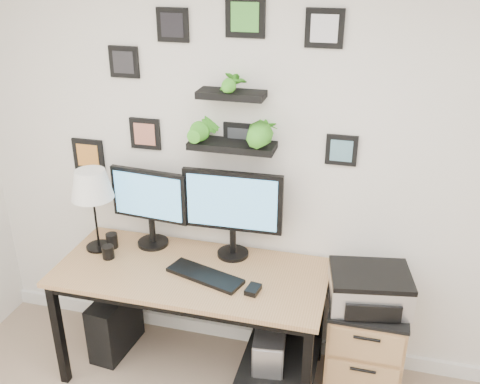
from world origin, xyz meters
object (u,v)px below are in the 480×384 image
(mug, at_px, (108,252))
(file_cabinet, at_px, (364,346))
(desk, at_px, (199,285))
(table_lamp, at_px, (92,186))
(printer, at_px, (369,288))
(pc_tower_black, at_px, (115,323))
(monitor_right, at_px, (232,207))
(monitor_left, at_px, (150,202))
(pc_tower_grey, at_px, (270,353))

(mug, relative_size, file_cabinet, 0.12)
(desk, relative_size, mug, 19.52)
(desk, distance_m, table_lamp, 0.88)
(printer, bearing_deg, pc_tower_black, 179.84)
(monitor_right, xyz_separation_m, printer, (0.83, -0.17, -0.31))
(pc_tower_black, bearing_deg, table_lamp, 154.42)
(monitor_left, height_order, table_lamp, table_lamp)
(monitor_right, distance_m, table_lamp, 0.86)
(mug, distance_m, printer, 1.56)
(monitor_left, relative_size, monitor_right, 0.85)
(desk, height_order, pc_tower_grey, desk)
(monitor_left, xyz_separation_m, monitor_right, (0.53, 0.00, 0.03))
(mug, relative_size, printer, 0.17)
(monitor_left, height_order, mug, monitor_left)
(mug, bearing_deg, file_cabinet, 3.20)
(monitor_left, relative_size, table_lamp, 0.97)
(desk, xyz_separation_m, pc_tower_grey, (0.45, -0.00, -0.42))
(file_cabinet, relative_size, printer, 1.39)
(desk, distance_m, monitor_right, 0.52)
(desk, distance_m, printer, 1.00)
(monitor_left, relative_size, printer, 1.06)
(pc_tower_black, distance_m, pc_tower_grey, 1.06)
(monitor_left, distance_m, monitor_right, 0.53)
(monitor_left, distance_m, pc_tower_grey, 1.19)
(desk, relative_size, pc_tower_grey, 3.72)
(mug, relative_size, pc_tower_grey, 0.19)
(table_lamp, relative_size, pc_tower_black, 1.29)
(monitor_left, relative_size, file_cabinet, 0.77)
(table_lamp, xyz_separation_m, printer, (1.68, -0.05, -0.40))
(desk, bearing_deg, monitor_left, 153.00)
(desk, bearing_deg, mug, -177.01)
(pc_tower_black, distance_m, printer, 1.70)
(monitor_left, height_order, monitor_right, monitor_right)
(table_lamp, xyz_separation_m, mug, (0.12, -0.10, -0.38))
(mug, height_order, printer, printer)
(mug, bearing_deg, monitor_right, 16.79)
(monitor_left, xyz_separation_m, printer, (1.36, -0.17, -0.28))
(monitor_left, relative_size, pc_tower_black, 1.26)
(table_lamp, bearing_deg, file_cabinet, -0.35)
(printer, bearing_deg, monitor_right, 168.28)
(monitor_right, relative_size, mug, 7.35)
(table_lamp, bearing_deg, mug, -39.93)
(desk, relative_size, monitor_left, 3.11)
(pc_tower_grey, distance_m, file_cabinet, 0.58)
(table_lamp, bearing_deg, pc_tower_black, -31.04)
(desk, xyz_separation_m, printer, (0.99, 0.02, 0.14))
(pc_tower_black, height_order, printer, printer)
(monitor_right, bearing_deg, pc_tower_black, -167.65)
(pc_tower_black, relative_size, file_cabinet, 0.61)
(file_cabinet, bearing_deg, desk, -176.69)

